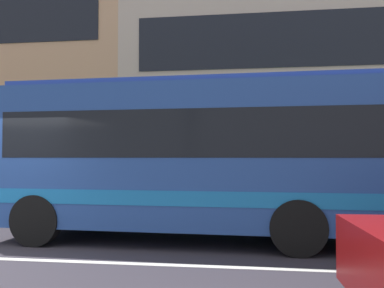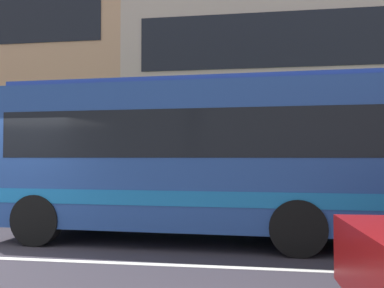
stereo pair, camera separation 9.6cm
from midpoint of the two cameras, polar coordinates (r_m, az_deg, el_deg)
The scene contains 3 objects.
hedge_row_far at distance 12.15m, azimuth 1.62°, elevation -7.93°, with size 22.45×1.10×0.86m, color #376F28.
apartment_block_right at distance 22.85m, azimuth 22.59°, elevation 7.50°, with size 22.11×11.54×10.71m.
transit_bus at distance 8.68m, azimuth 9.10°, elevation -1.32°, with size 10.76×2.95×3.27m.
Camera 1 is at (4.70, -6.62, 1.74)m, focal length 38.98 mm.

